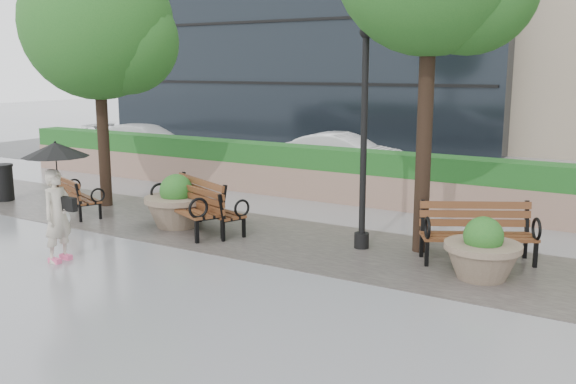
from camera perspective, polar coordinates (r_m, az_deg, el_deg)
The scene contains 16 objects.
ground at distance 10.59m, azimuth -9.47°, elevation -7.77°, with size 100.00×100.00×0.00m, color gray.
cobble_strip at distance 12.90m, azimuth -0.70°, elevation -4.18°, with size 28.00×3.20×0.01m, color #383330.
hedge_wall at distance 16.20m, azimuth 6.86°, elevation 1.27°, with size 24.00×0.80×1.35m.
asphalt_street at distance 19.97m, azimuth 11.64°, elevation 1.03°, with size 40.00×7.00×0.00m, color black.
bench_0 at distance 15.72m, azimuth -18.17°, elevation -1.01°, with size 1.74×1.19×0.87m.
bench_1 at distance 13.58m, azimuth -8.78°, elevation -2.14°, with size 2.17×1.58×1.09m.
bench_2 at distance 13.50m, azimuth -6.91°, elevation -2.34°, with size 1.90×1.26×0.95m.
bench_3 at distance 11.78m, azimuth 16.46°, elevation -4.57°, with size 2.06×1.62×1.04m.
planter_left at distance 13.97m, azimuth -9.85°, elevation -1.27°, with size 1.37×1.37×1.15m.
planter_right at distance 10.88m, azimuth 16.89°, elevation -5.37°, with size 1.24×1.24×1.04m.
trash_bin at distance 18.04m, azimuth -23.99°, elevation 0.69°, with size 0.54×0.54×0.90m, color black.
lamppost at distance 11.96m, azimuth 6.72°, elevation 3.43°, with size 0.28×0.28×4.13m.
tree_0 at distance 16.22m, azimuth -16.02°, elevation 13.80°, with size 3.65×3.59×6.20m.
car_left at distance 24.19m, azimuth -12.44°, elevation 4.31°, with size 1.88×4.62×1.34m, color white.
car_right at distance 20.35m, azimuth 4.91°, elevation 3.32°, with size 1.43×4.10×1.35m, color white.
pedestrian at distance 11.89m, azimuth -19.84°, elevation 0.18°, with size 1.15×1.15×2.11m.
Camera 1 is at (6.64, -7.52, 3.38)m, focal length 40.00 mm.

